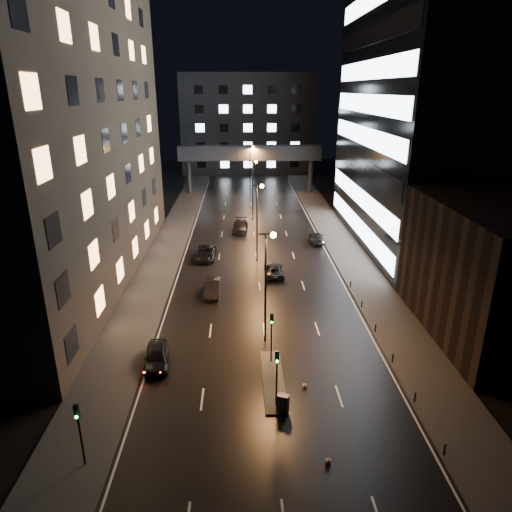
{
  "coord_description": "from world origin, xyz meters",
  "views": [
    {
      "loc": [
        -2.04,
        -27.56,
        21.15
      ],
      "look_at": [
        -0.43,
        19.13,
        4.0
      ],
      "focal_mm": 32.0,
      "sensor_mm": 36.0,
      "label": 1
    }
  ],
  "objects_px": {
    "car_toward_b": "(316,238)",
    "utility_cabinet": "(283,403)",
    "car_away_a": "(157,356)",
    "car_toward_a": "(274,270)",
    "car_away_d": "(240,226)",
    "car_away_c": "(205,253)",
    "car_away_b": "(212,288)"
  },
  "relations": [
    {
      "from": "car_toward_b",
      "to": "utility_cabinet",
      "type": "xyz_separation_m",
      "value": [
        -8.28,
        -37.28,
        0.11
      ]
    },
    {
      "from": "car_away_a",
      "to": "car_toward_b",
      "type": "relative_size",
      "value": 0.96
    },
    {
      "from": "car_away_a",
      "to": "car_toward_b",
      "type": "distance_m",
      "value": 35.87
    },
    {
      "from": "car_toward_b",
      "to": "utility_cabinet",
      "type": "height_order",
      "value": "utility_cabinet"
    },
    {
      "from": "car_toward_b",
      "to": "utility_cabinet",
      "type": "bearing_deg",
      "value": 84.27
    },
    {
      "from": "car_away_a",
      "to": "car_away_c",
      "type": "height_order",
      "value": "car_away_a"
    },
    {
      "from": "car_away_b",
      "to": "car_toward_a",
      "type": "height_order",
      "value": "car_away_b"
    },
    {
      "from": "car_away_d",
      "to": "utility_cabinet",
      "type": "xyz_separation_m",
      "value": [
        2.84,
        -43.29,
        0.01
      ]
    },
    {
      "from": "car_toward_b",
      "to": "utility_cabinet",
      "type": "distance_m",
      "value": 38.18
    },
    {
      "from": "car_toward_b",
      "to": "car_away_a",
      "type": "bearing_deg",
      "value": 66.71
    },
    {
      "from": "car_away_c",
      "to": "utility_cabinet",
      "type": "relative_size",
      "value": 4.16
    },
    {
      "from": "car_toward_a",
      "to": "utility_cabinet",
      "type": "height_order",
      "value": "utility_cabinet"
    },
    {
      "from": "car_away_a",
      "to": "car_toward_a",
      "type": "height_order",
      "value": "car_away_a"
    },
    {
      "from": "car_away_d",
      "to": "car_toward_a",
      "type": "height_order",
      "value": "car_away_d"
    },
    {
      "from": "car_away_a",
      "to": "car_away_b",
      "type": "distance_m",
      "value": 14.02
    },
    {
      "from": "car_away_d",
      "to": "car_toward_b",
      "type": "xyz_separation_m",
      "value": [
        11.12,
        -6.01,
        -0.1
      ]
    },
    {
      "from": "car_toward_b",
      "to": "car_away_d",
      "type": "bearing_deg",
      "value": -21.62
    },
    {
      "from": "car_away_a",
      "to": "car_away_c",
      "type": "relative_size",
      "value": 0.84
    },
    {
      "from": "car_away_a",
      "to": "car_away_b",
      "type": "relative_size",
      "value": 0.99
    },
    {
      "from": "car_away_a",
      "to": "car_away_c",
      "type": "bearing_deg",
      "value": 78.29
    },
    {
      "from": "car_away_d",
      "to": "car_toward_b",
      "type": "distance_m",
      "value": 12.64
    },
    {
      "from": "car_away_d",
      "to": "car_toward_a",
      "type": "distance_m",
      "value": 18.81
    },
    {
      "from": "car_away_b",
      "to": "car_toward_a",
      "type": "distance_m",
      "value": 8.8
    },
    {
      "from": "car_away_a",
      "to": "car_toward_b",
      "type": "xyz_separation_m",
      "value": [
        17.98,
        31.04,
        -0.09
      ]
    },
    {
      "from": "car_away_b",
      "to": "car_away_c",
      "type": "height_order",
      "value": "car_away_b"
    },
    {
      "from": "car_away_a",
      "to": "car_away_d",
      "type": "relative_size",
      "value": 0.83
    },
    {
      "from": "car_away_b",
      "to": "utility_cabinet",
      "type": "relative_size",
      "value": 3.51
    },
    {
      "from": "car_away_d",
      "to": "car_toward_b",
      "type": "bearing_deg",
      "value": -24.94
    },
    {
      "from": "car_toward_a",
      "to": "car_away_d",
      "type": "bearing_deg",
      "value": -76.91
    },
    {
      "from": "car_away_a",
      "to": "car_toward_a",
      "type": "bearing_deg",
      "value": 53.22
    },
    {
      "from": "car_away_c",
      "to": "car_away_a",
      "type": "bearing_deg",
      "value": -93.09
    },
    {
      "from": "car_away_c",
      "to": "car_toward_b",
      "type": "bearing_deg",
      "value": 24.03
    }
  ]
}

